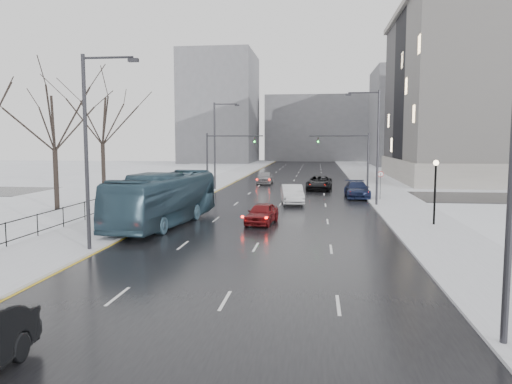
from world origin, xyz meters
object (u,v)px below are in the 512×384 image
at_px(streetlight_r_near, 505,145).
at_px(bus, 164,199).
at_px(sedan_center_near, 262,213).
at_px(tree_park_e, 104,197).
at_px(streetlight_l_near, 90,143).
at_px(mast_signal_right, 357,156).
at_px(no_uturn_sign, 381,177).
at_px(sedan_right_near, 292,194).
at_px(sedan_right_cross, 319,183).
at_px(lamppost_r_mid, 435,183).
at_px(sedan_right_far, 357,190).
at_px(tree_park_d, 57,211).
at_px(sedan_center_far, 265,178).
at_px(mast_signal_left, 217,156).
at_px(streetlight_l_far, 217,141).
at_px(streetlight_r_mid, 375,142).

distance_m(streetlight_r_near, bus, 24.11).
bearing_deg(sedan_center_near, tree_park_e, 148.68).
xyz_separation_m(streetlight_l_near, bus, (1.17, 8.35, -3.81)).
distance_m(mast_signal_right, no_uturn_sign, 4.77).
height_order(mast_signal_right, bus, mast_signal_right).
relative_size(sedan_right_near, sedan_right_cross, 0.89).
height_order(no_uturn_sign, sedan_right_cross, no_uturn_sign).
bearing_deg(sedan_center_near, lamppost_r_mid, 9.98).
xyz_separation_m(tree_park_e, sedan_right_near, (19.22, -3.36, 0.90)).
xyz_separation_m(tree_park_e, no_uturn_sign, (27.40, 0.00, 2.30)).
bearing_deg(streetlight_r_near, sedan_center_near, 113.88).
bearing_deg(sedan_right_far, tree_park_d, -155.12).
height_order(streetlight_l_near, sedan_right_far, streetlight_l_near).
bearing_deg(sedan_center_far, lamppost_r_mid, -64.03).
relative_size(streetlight_l_near, sedan_right_near, 1.92).
relative_size(mast_signal_right, sedan_right_near, 1.25).
relative_size(tree_park_d, tree_park_e, 0.93).
bearing_deg(no_uturn_sign, streetlight_r_near, -91.74).
bearing_deg(sedan_center_near, sedan_center_far, 103.36).
height_order(sedan_center_near, sedan_right_near, sedan_right_near).
height_order(tree_park_e, streetlight_l_near, streetlight_l_near).
bearing_deg(sedan_right_far, sedan_right_near, -139.12).
height_order(streetlight_r_near, sedan_center_near, streetlight_r_near).
bearing_deg(sedan_center_near, mast_signal_left, 118.19).
bearing_deg(streetlight_l_far, tree_park_d, -118.15).
relative_size(streetlight_l_near, sedan_right_far, 1.78).
height_order(streetlight_l_near, mast_signal_right, streetlight_l_near).
bearing_deg(mast_signal_right, tree_park_d, -150.88).
bearing_deg(streetlight_l_near, streetlight_r_mid, 50.76).
height_order(tree_park_e, sedan_right_near, tree_park_e).
bearing_deg(tree_park_e, mast_signal_right, 8.90).
distance_m(tree_park_d, bus, 12.32).
bearing_deg(streetlight_l_far, bus, -87.17).
bearing_deg(sedan_right_cross, streetlight_r_near, -78.88).
relative_size(no_uturn_sign, bus, 0.21).
bearing_deg(streetlight_r_mid, mast_signal_right, 96.00).
height_order(lamppost_r_mid, bus, lamppost_r_mid).
distance_m(streetlight_l_near, streetlight_l_far, 32.00).
bearing_deg(bus, no_uturn_sign, 50.41).
bearing_deg(mast_signal_right, no_uturn_sign, -64.89).
distance_m(sedan_center_near, sedan_right_cross, 24.51).
distance_m(streetlight_l_far, sedan_right_cross, 12.72).
bearing_deg(streetlight_l_far, sedan_right_near, -51.02).
bearing_deg(sedan_right_near, mast_signal_left, 131.29).
xyz_separation_m(sedan_right_near, sedan_center_far, (-4.52, 20.11, -0.04)).
xyz_separation_m(mast_signal_right, sedan_center_near, (-7.83, -18.42, -3.35)).
distance_m(mast_signal_left, no_uturn_sign, 17.10).
relative_size(mast_signal_left, sedan_right_far, 1.16).
distance_m(streetlight_r_near, sedan_right_near, 31.82).
height_order(streetlight_l_near, no_uturn_sign, streetlight_l_near).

